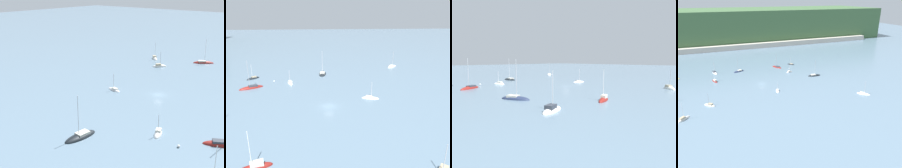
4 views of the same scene
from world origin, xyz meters
TOP-DOWN VIEW (x-y plane):
  - ground_plane at (0.00, 0.00)m, footprint 600.00×600.00m
  - sailboat_1 at (-47.47, -6.45)m, footprint 7.17×8.68m
  - sailboat_2 at (18.57, 27.32)m, footprint 6.14×8.61m
  - sailboat_3 at (-40.88, -27.11)m, footprint 5.95×5.90m
  - sailboat_4 at (-29.99, -17.97)m, footprint 5.78×5.40m
  - sailboat_5 at (22.98, 13.98)m, footprint 5.13×3.31m
  - sailboat_7 at (5.28, -13.55)m, footprint 3.11×5.85m
  - sailboat_10 at (35.37, 1.22)m, footprint 8.80×3.62m
  - mooring_buoy_0 at (25.45, 20.50)m, footprint 0.62×0.62m

SIDE VIEW (x-z plane):
  - ground_plane at x=0.00m, z-range 0.00..0.00m
  - sailboat_10 at x=35.37m, z-range -5.44..5.59m
  - sailboat_7 at x=5.28m, z-range -2.96..3.12m
  - sailboat_2 at x=18.57m, z-range -5.50..5.67m
  - sailboat_1 at x=-47.47m, z-range -5.72..5.89m
  - sailboat_4 at x=-29.99m, z-range -3.56..3.75m
  - sailboat_5 at x=22.98m, z-range -2.83..3.03m
  - sailboat_3 at x=-40.88m, z-range -4.19..4.44m
  - mooring_buoy_0 at x=25.45m, z-range 0.00..0.62m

